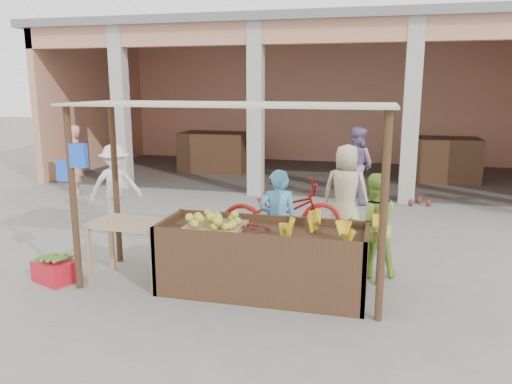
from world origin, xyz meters
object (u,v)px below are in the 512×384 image
(vendor_green, at_px, (373,222))
(motorcycle, at_px, (281,211))
(fruit_stall, at_px, (262,262))
(vendor_blue, at_px, (278,218))
(red_crate, at_px, (55,271))
(side_table, at_px, (130,232))

(vendor_green, relative_size, motorcycle, 0.72)
(fruit_stall, distance_m, vendor_blue, 0.83)
(red_crate, bearing_deg, fruit_stall, 27.92)
(vendor_green, bearing_deg, motorcycle, -53.91)
(vendor_green, distance_m, motorcycle, 1.90)
(vendor_blue, bearing_deg, fruit_stall, 71.63)
(fruit_stall, distance_m, motorcycle, 2.08)
(fruit_stall, xyz_separation_m, red_crate, (-2.80, -0.33, -0.26))
(side_table, distance_m, red_crate, 1.17)
(side_table, height_order, motorcycle, motorcycle)
(fruit_stall, relative_size, vendor_green, 1.71)
(red_crate, xyz_separation_m, vendor_green, (4.13, 1.26, 0.62))
(vendor_blue, bearing_deg, vendor_green, 174.39)
(fruit_stall, xyz_separation_m, vendor_green, (1.34, 0.94, 0.36))
(side_table, height_order, vendor_blue, vendor_blue)
(vendor_green, bearing_deg, vendor_blue, -7.90)
(side_table, distance_m, vendor_green, 3.29)
(red_crate, distance_m, vendor_green, 4.37)
(red_crate, relative_size, vendor_green, 0.36)
(fruit_stall, height_order, motorcycle, motorcycle)
(vendor_green, xyz_separation_m, motorcycle, (-1.51, 1.13, -0.21))
(fruit_stall, bearing_deg, vendor_blue, 86.26)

